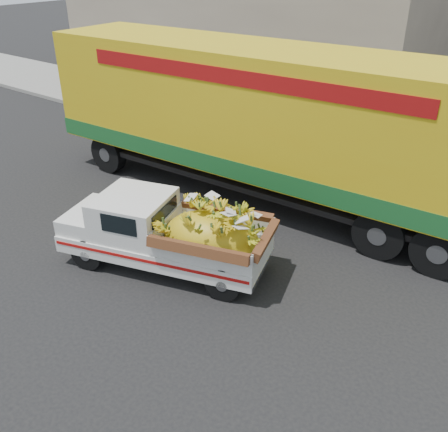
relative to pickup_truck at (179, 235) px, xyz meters
The scene contains 6 objects.
ground 1.49m from the pickup_truck, 137.76° to the right, with size 100.00×100.00×0.00m, color black.
curb 6.26m from the pickup_truck, 98.65° to the left, with size 60.00×0.25×0.15m, color gray.
sidewalk 8.34m from the pickup_truck, 96.47° to the left, with size 60.00×4.00×0.14m, color gray.
building_left 16.83m from the pickup_truck, 122.27° to the left, with size 18.00×6.00×5.00m, color gray.
pickup_truck is the anchor object (origin of this frame).
semi_trailer 3.97m from the pickup_truck, 98.04° to the left, with size 12.03×3.11×3.80m.
Camera 1 is at (6.84, -5.33, 5.81)m, focal length 40.00 mm.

